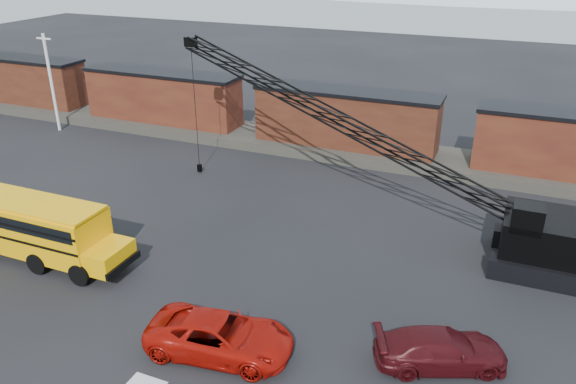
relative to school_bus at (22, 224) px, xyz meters
name	(u,v)px	position (x,y,z in m)	size (l,w,h in m)	color
ground	(191,320)	(10.67, -1.46, -1.79)	(160.00, 160.00, 0.00)	black
gravel_berm	(345,149)	(10.67, 20.54, -1.44)	(120.00, 5.00, 0.70)	#464239
boxcar_west_far	(19,79)	(-21.33, 20.54, 0.97)	(13.70, 3.10, 4.17)	#562718
boxcar_west_near	(163,96)	(-5.33, 20.54, 0.97)	(13.70, 3.10, 4.17)	#421712
boxcar_mid	(346,118)	(10.67, 20.54, 0.97)	(13.70, 3.10, 4.17)	#562718
utility_pole	(51,82)	(-13.33, 16.54, 2.36)	(1.40, 0.24, 8.00)	silver
school_bus	(22,224)	(0.00, 0.00, 0.00)	(11.65, 2.65, 3.19)	#FFAF05
red_pickup	(220,336)	(12.86, -2.79, -0.99)	(2.67, 5.79, 1.61)	#AC1008
maroon_suv	(441,349)	(20.95, -0.17, -1.07)	(2.04, 5.02, 1.46)	#400B0F
crawler_crane	(343,123)	(13.36, 10.91, 3.72)	(25.59, 6.72, 9.45)	black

